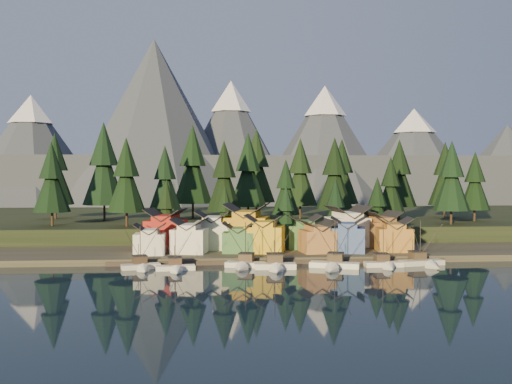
{
  "coord_description": "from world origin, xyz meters",
  "views": [
    {
      "loc": [
        -15.52,
        -117.42,
        21.63
      ],
      "look_at": [
        -4.14,
        30.0,
        16.47
      ],
      "focal_mm": 40.0,
      "sensor_mm": 36.0,
      "label": 1
    }
  ],
  "objects": [
    {
      "name": "tree_hill_11",
      "position": [
        38.0,
        50.0,
        17.09
      ],
      "size": [
        8.72,
        8.72,
        20.3
      ],
      "color": "#332319",
      "rests_on": "hillside"
    },
    {
      "name": "house_back_5",
      "position": [
        30.09,
        32.93,
        6.52
      ],
      "size": [
        10.11,
        10.19,
        9.56
      ],
      "rotation": [
        0.0,
        0.0,
        0.21
      ],
      "color": "olive",
      "rests_on": "shore_strip"
    },
    {
      "name": "boat_4",
      "position": [
        11.67,
        7.98,
        2.12
      ],
      "size": [
        11.85,
        12.29,
        11.87
      ],
      "rotation": [
        0.0,
        0.0,
        -0.34
      ],
      "color": "white",
      "rests_on": "ground"
    },
    {
      "name": "ground",
      "position": [
        0.0,
        0.0,
        0.0
      ],
      "size": [
        500.0,
        500.0,
        0.0
      ],
      "primitive_type": "plane",
      "color": "black",
      "rests_on": "ground"
    },
    {
      "name": "tree_hill_13",
      "position": [
        56.0,
        48.0,
        19.76
      ],
      "size": [
        10.8,
        10.8,
        25.17
      ],
      "color": "#332319",
      "rests_on": "hillside"
    },
    {
      "name": "hillside",
      "position": [
        0.0,
        90.0,
        3.0
      ],
      "size": [
        420.0,
        100.0,
        6.0
      ],
      "primitive_type": "cube",
      "color": "black",
      "rests_on": "ground"
    },
    {
      "name": "house_back_2",
      "position": [
        -6.45,
        32.3,
        7.72
      ],
      "size": [
        13.21,
        12.53,
        11.84
      ],
      "rotation": [
        0.0,
        0.0,
        -0.23
      ],
      "color": "#C48D1B",
      "rests_on": "shore_strip"
    },
    {
      "name": "tree_hill_17",
      "position": [
        68.0,
        58.0,
        18.17
      ],
      "size": [
        9.56,
        9.56,
        22.27
      ],
      "color": "#332319",
      "rests_on": "hillside"
    },
    {
      "name": "tree_hill_7",
      "position": [
        6.0,
        48.0,
        16.63
      ],
      "size": [
        8.35,
        8.35,
        19.46
      ],
      "color": "#332319",
      "rests_on": "hillside"
    },
    {
      "name": "tree_shore_3",
      "position": [
        19.0,
        40.0,
        11.53
      ],
      "size": [
        7.88,
        7.88,
        18.36
      ],
      "color": "#332319",
      "rests_on": "shore_strip"
    },
    {
      "name": "tree_hill_16",
      "position": [
        -68.0,
        78.0,
        21.75
      ],
      "size": [
        12.37,
        12.37,
        28.81
      ],
      "color": "#332319",
      "rests_on": "hillside"
    },
    {
      "name": "dock",
      "position": [
        0.0,
        16.5,
        0.5
      ],
      "size": [
        80.0,
        4.0,
        1.0
      ],
      "primitive_type": "cube",
      "color": "#42382F",
      "rests_on": "ground"
    },
    {
      "name": "house_front_5",
      "position": [
        18.52,
        23.21,
        6.16
      ],
      "size": [
        10.1,
        9.55,
        8.86
      ],
      "rotation": [
        0.0,
        0.0,
        -0.25
      ],
      "color": "#3D5692",
      "rests_on": "shore_strip"
    },
    {
      "name": "tree_shore_2",
      "position": [
        5.0,
        40.0,
        10.65
      ],
      "size": [
        7.19,
        7.19,
        16.76
      ],
      "color": "#332319",
      "rests_on": "shore_strip"
    },
    {
      "name": "tree_shore_0",
      "position": [
        -28.0,
        40.0,
        11.41
      ],
      "size": [
        7.79,
        7.79,
        18.14
      ],
      "color": "#332319",
      "rests_on": "shore_strip"
    },
    {
      "name": "tree_hill_2",
      "position": [
        -40.0,
        48.0,
        20.02
      ],
      "size": [
        11.01,
        11.01,
        25.65
      ],
      "color": "#332319",
      "rests_on": "hillside"
    },
    {
      "name": "house_back_0",
      "position": [
        -27.77,
        33.82,
        6.99
      ],
      "size": [
        11.43,
        11.14,
        10.46
      ],
      "rotation": [
        0.0,
        0.0,
        -0.23
      ],
      "color": "maroon",
      "rests_on": "shore_strip"
    },
    {
      "name": "tree_hill_14",
      "position": [
        64.0,
        72.0,
        20.25
      ],
      "size": [
        11.19,
        11.19,
        26.07
      ],
      "color": "#332319",
      "rests_on": "hillside"
    },
    {
      "name": "tree_shore_4",
      "position": [
        31.0,
        40.0,
        11.77
      ],
      "size": [
        8.07,
        8.07,
        18.8
      ],
      "color": "#332319",
      "rests_on": "shore_strip"
    },
    {
      "name": "tree_hill_15",
      "position": [
        0.0,
        82.0,
        23.0
      ],
      "size": [
        13.35,
        13.35,
        31.1
      ],
      "color": "#332319",
      "rests_on": "hillside"
    },
    {
      "name": "boat_5",
      "position": [
        23.66,
        8.59,
        2.07
      ],
      "size": [
        9.06,
        9.86,
        10.77
      ],
      "rotation": [
        0.0,
        0.0,
        0.01
      ],
      "color": "silver",
      "rests_on": "ground"
    },
    {
      "name": "tree_hill_9",
      "position": [
        22.0,
        55.0,
        20.39
      ],
      "size": [
        11.3,
        11.3,
        26.33
      ],
      "color": "#332319",
      "rests_on": "hillside"
    },
    {
      "name": "boat_1",
      "position": [
        -23.54,
        7.71,
        1.93
      ],
      "size": [
        9.07,
        9.7,
        10.2
      ],
      "rotation": [
        0.0,
        0.0,
        0.12
      ],
      "color": "white",
      "rests_on": "ground"
    },
    {
      "name": "boat_3",
      "position": [
        -1.55,
        7.55,
        2.45
      ],
      "size": [
        9.59,
        10.38,
        12.25
      ],
      "rotation": [
        0.0,
        0.0,
        -0.04
      ],
      "color": "white",
      "rests_on": "ground"
    },
    {
      "name": "house_front_0",
      "position": [
        -30.76,
        23.1,
        5.42
      ],
      "size": [
        7.51,
        7.1,
        7.47
      ],
      "rotation": [
        0.0,
        0.0,
        0.01
      ],
      "color": "white",
      "rests_on": "shore_strip"
    },
    {
      "name": "house_back_3",
      "position": [
        8.49,
        31.28,
        6.15
      ],
      "size": [
        8.84,
        7.9,
        8.86
      ],
      "rotation": [
        0.0,
        0.0,
        0.02
      ],
      "color": "#40733E",
      "rests_on": "shore_strip"
    },
    {
      "name": "tree_hill_4",
      "position": [
        -22.0,
        75.0,
        23.29
      ],
      "size": [
        13.57,
        13.57,
        31.62
      ],
      "color": "#332319",
      "rests_on": "hillside"
    },
    {
      "name": "tree_hill_6",
      "position": [
        -4.0,
        65.0,
        21.54
      ],
      "size": [
        12.2,
        12.2,
        28.42
      ],
      "color": "#332319",
      "rests_on": "hillside"
    },
    {
      "name": "house_back_1",
      "position": [
        -15.33,
        32.15,
        6.74
      ],
      "size": [
        9.69,
        9.79,
        9.98
      ],
      "rotation": [
        0.0,
        0.0,
        -0.1
      ],
      "color": "silver",
      "rests_on": "shore_strip"
    },
    {
      "name": "tree_shore_1",
      "position": [
        -12.0,
        40.0,
        10.47
      ],
      "size": [
        7.05,
        7.05,
        16.43
      ],
      "color": "#332319",
      "rests_on": "shore_strip"
    },
    {
      "name": "tree_hill_0",
      "position": [
        -62.0,
        52.0,
        19.41
      ],
      "size": [
        10.53,
        10.53,
        24.54
      ],
      "color": "#332319",
      "rests_on": "hillside"
    },
    {
      "name": "house_front_6",
      "position": [
        30.67,
        24.12,
        6.02
      ],
      "size": [
        9.53,
        9.12,
        8.6
      ],
      "rotation": [
        0.0,
        0.0,
        -0.12
      ],
      "color": "#B6782E",
      "rests_on": "shore_strip"
    },
    {
      "name": "boat_2",
      "position": [
        -8.35,
        10.51,
        2.23
      ],
      "size": [
        9.57,
        10.12,
        11.33
      ],
      "rotation": [
        0.0,
        0.0,
        -0.26
      ],
      "color": "beige",
      "rests_on": "ground"
    },
    {
      "name": "house_front_1",
      "position": [
        -21.2,
        24.88,
        6.03
      ],
      "size": [
        9.64,
        9.37,
        8.62
      ],
      "rotation": [
        0.0,
        0.0,
        -0.18
      ],
      "color": "white",
      "rests_on": "shore_strip"
    },
    {
      "name": "house_front_4",
      "position": [
        10.76,
        23.5,
        5.73
      ],
      "size": [
        8.94,
        9.47,
        8.05
      ],
      "rotation": [
        0.0,
        0.0,
        0.14
      ],
      "color": "#AF753E",
      "rests_on": "shore_strip"
    },
    {
      "name": "house_front_3",
      "position": [
        -2.32,
        24.66,
        6.5
      ],
      "size": [
        11.16,
        10.83,
        9.52
      ],
      "rotation": [
        0.0,
        0.0,
        -0.23
      ],
      "color": "gold",
      "rests_on": "shore_strip"
    },
    {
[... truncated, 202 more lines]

